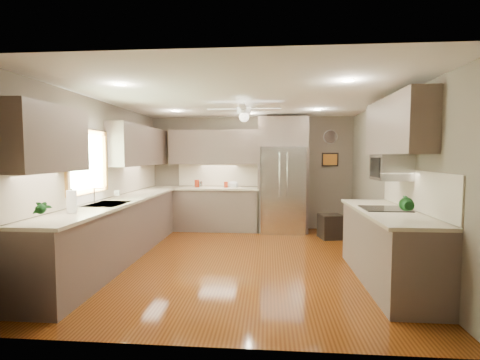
# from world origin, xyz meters

# --- Properties ---
(floor) EXTENTS (5.00, 5.00, 0.00)m
(floor) POSITION_xyz_m (0.00, 0.00, 0.00)
(floor) COLOR #4E220A
(floor) RESTS_ON ground
(ceiling) EXTENTS (5.00, 5.00, 0.00)m
(ceiling) POSITION_xyz_m (0.00, 0.00, 2.50)
(ceiling) COLOR white
(ceiling) RESTS_ON ground
(wall_back) EXTENTS (4.50, 0.00, 4.50)m
(wall_back) POSITION_xyz_m (0.00, 2.50, 1.25)
(wall_back) COLOR #645A4C
(wall_back) RESTS_ON ground
(wall_front) EXTENTS (4.50, 0.00, 4.50)m
(wall_front) POSITION_xyz_m (0.00, -2.50, 1.25)
(wall_front) COLOR #645A4C
(wall_front) RESTS_ON ground
(wall_left) EXTENTS (0.00, 5.00, 5.00)m
(wall_left) POSITION_xyz_m (-2.25, 0.00, 1.25)
(wall_left) COLOR #645A4C
(wall_left) RESTS_ON ground
(wall_right) EXTENTS (0.00, 5.00, 5.00)m
(wall_right) POSITION_xyz_m (2.25, 0.00, 1.25)
(wall_right) COLOR #645A4C
(wall_right) RESTS_ON ground
(canister_a) EXTENTS (0.12, 0.12, 0.17)m
(canister_a) POSITION_xyz_m (-1.18, 2.23, 1.02)
(canister_a) COLOR maroon
(canister_a) RESTS_ON back_run
(canister_b) EXTENTS (0.10, 0.10, 0.13)m
(canister_b) POSITION_xyz_m (-1.09, 2.19, 1.01)
(canister_b) COLOR silver
(canister_b) RESTS_ON back_run
(canister_d) EXTENTS (0.09, 0.09, 0.13)m
(canister_d) POSITION_xyz_m (-0.53, 2.21, 1.00)
(canister_d) COLOR maroon
(canister_d) RESTS_ON back_run
(soap_bottle) EXTENTS (0.10, 0.10, 0.18)m
(soap_bottle) POSITION_xyz_m (-2.06, 0.12, 1.03)
(soap_bottle) COLOR white
(soap_bottle) RESTS_ON left_run
(potted_plant_left) EXTENTS (0.20, 0.17, 0.32)m
(potted_plant_left) POSITION_xyz_m (-1.93, -1.98, 1.10)
(potted_plant_left) COLOR #16501D
(potted_plant_left) RESTS_ON left_run
(potted_plant_right) EXTENTS (0.21, 0.18, 0.35)m
(potted_plant_right) POSITION_xyz_m (1.91, -1.46, 1.11)
(potted_plant_right) COLOR #16501D
(potted_plant_right) RESTS_ON right_run
(bowl) EXTENTS (0.23, 0.23, 0.05)m
(bowl) POSITION_xyz_m (-0.37, 2.20, 0.97)
(bowl) COLOR beige
(bowl) RESTS_ON back_run
(left_run) EXTENTS (0.65, 4.70, 1.45)m
(left_run) POSITION_xyz_m (-1.95, 0.15, 0.48)
(left_run) COLOR brown
(left_run) RESTS_ON ground
(back_run) EXTENTS (1.85, 0.65, 1.45)m
(back_run) POSITION_xyz_m (-0.72, 2.20, 0.48)
(back_run) COLOR brown
(back_run) RESTS_ON ground
(uppers) EXTENTS (4.50, 4.70, 0.95)m
(uppers) POSITION_xyz_m (-0.74, 0.71, 1.87)
(uppers) COLOR brown
(uppers) RESTS_ON wall_left
(window) EXTENTS (0.05, 1.12, 0.92)m
(window) POSITION_xyz_m (-2.22, -0.50, 1.55)
(window) COLOR #BFF2B2
(window) RESTS_ON wall_left
(sink) EXTENTS (0.50, 0.70, 0.32)m
(sink) POSITION_xyz_m (-1.93, -0.50, 0.91)
(sink) COLOR silver
(sink) RESTS_ON left_run
(refrigerator) EXTENTS (1.06, 0.75, 2.45)m
(refrigerator) POSITION_xyz_m (0.70, 2.16, 1.19)
(refrigerator) COLOR silver
(refrigerator) RESTS_ON ground
(right_run) EXTENTS (0.70, 2.20, 1.45)m
(right_run) POSITION_xyz_m (1.93, -0.80, 0.48)
(right_run) COLOR brown
(right_run) RESTS_ON ground
(microwave) EXTENTS (0.43, 0.55, 0.34)m
(microwave) POSITION_xyz_m (2.03, -0.55, 1.48)
(microwave) COLOR silver
(microwave) RESTS_ON wall_right
(ceiling_fan) EXTENTS (1.18, 1.18, 0.32)m
(ceiling_fan) POSITION_xyz_m (-0.00, 0.30, 2.33)
(ceiling_fan) COLOR white
(ceiling_fan) RESTS_ON ceiling
(recessed_lights) EXTENTS (2.84, 3.14, 0.01)m
(recessed_lights) POSITION_xyz_m (-0.04, 0.40, 2.49)
(recessed_lights) COLOR white
(recessed_lights) RESTS_ON ceiling
(wall_clock) EXTENTS (0.30, 0.03, 0.30)m
(wall_clock) POSITION_xyz_m (1.75, 2.48, 2.05)
(wall_clock) COLOR white
(wall_clock) RESTS_ON wall_back
(framed_print) EXTENTS (0.36, 0.03, 0.30)m
(framed_print) POSITION_xyz_m (1.75, 2.48, 1.55)
(framed_print) COLOR black
(framed_print) RESTS_ON wall_back
(stool) EXTENTS (0.50, 0.50, 0.49)m
(stool) POSITION_xyz_m (1.64, 1.59, 0.24)
(stool) COLOR black
(stool) RESTS_ON ground
(paper_towel) EXTENTS (0.12, 0.12, 0.29)m
(paper_towel) POSITION_xyz_m (-1.98, -1.34, 1.08)
(paper_towel) COLOR white
(paper_towel) RESTS_ON left_run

